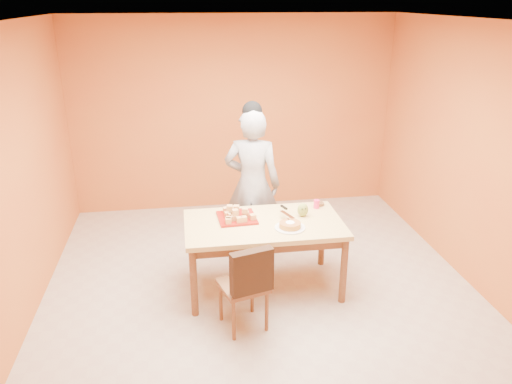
{
  "coord_description": "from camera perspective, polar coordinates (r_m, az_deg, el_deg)",
  "views": [
    {
      "loc": [
        -0.74,
        -4.37,
        2.89
      ],
      "look_at": [
        -0.02,
        0.3,
        1.04
      ],
      "focal_mm": 35.0,
      "sensor_mm": 36.0,
      "label": 1
    }
  ],
  "objects": [
    {
      "name": "magenta_glass",
      "position": [
        5.42,
        6.93,
        -1.38
      ],
      "size": [
        0.08,
        0.08,
        0.09
      ],
      "primitive_type": "cylinder",
      "rotation": [
        0.0,
        0.0,
        0.42
      ],
      "color": "#E3225C",
      "rests_on": "dining_table"
    },
    {
      "name": "floor",
      "position": [
        5.29,
        0.77,
        -11.75
      ],
      "size": [
        5.0,
        5.0,
        0.0
      ],
      "primitive_type": "plane",
      "color": "#BCB3A1",
      "rests_on": "ground"
    },
    {
      "name": "dining_table",
      "position": [
        5.1,
        0.9,
        -4.45
      ],
      "size": [
        1.6,
        0.9,
        0.76
      ],
      "color": "#D6BC70",
      "rests_on": "floor"
    },
    {
      "name": "checker_tin",
      "position": [
        5.51,
        7.29,
        -1.36
      ],
      "size": [
        0.11,
        0.11,
        0.03
      ],
      "primitive_type": "cylinder",
      "rotation": [
        0.0,
        0.0,
        -0.18
      ],
      "color": "black",
      "rests_on": "dining_table"
    },
    {
      "name": "wall_right",
      "position": [
        5.51,
        24.63,
        3.18
      ],
      "size": [
        0.0,
        5.0,
        5.0
      ],
      "primitive_type": "plane",
      "rotation": [
        1.57,
        0.0,
        -1.57
      ],
      "color": "#C06B2C",
      "rests_on": "floor"
    },
    {
      "name": "red_dinner_plate",
      "position": [
        5.26,
        -1.5,
        -2.4
      ],
      "size": [
        0.24,
        0.24,
        0.01
      ],
      "primitive_type": "cylinder",
      "rotation": [
        0.0,
        0.0,
        -0.07
      ],
      "color": "maroon",
      "rests_on": "dining_table"
    },
    {
      "name": "ceiling",
      "position": [
        4.43,
        0.95,
        18.93
      ],
      "size": [
        5.0,
        5.0,
        0.0
      ],
      "primitive_type": "plane",
      "rotation": [
        3.14,
        0.0,
        0.0
      ],
      "color": "silver",
      "rests_on": "wall_back"
    },
    {
      "name": "person",
      "position": [
        5.71,
        -0.42,
        0.83
      ],
      "size": [
        0.74,
        0.59,
        1.77
      ],
      "primitive_type": "imported",
      "rotation": [
        0.0,
        0.0,
        2.85
      ],
      "color": "#9A9A9D",
      "rests_on": "floor"
    },
    {
      "name": "wall_back",
      "position": [
        7.07,
        -2.54,
        8.79
      ],
      "size": [
        4.5,
        0.0,
        4.5
      ],
      "primitive_type": "plane",
      "rotation": [
        1.57,
        0.0,
        0.0
      ],
      "color": "#C06B2C",
      "rests_on": "floor"
    },
    {
      "name": "sponge_cake",
      "position": [
        4.93,
        3.91,
        -3.78
      ],
      "size": [
        0.24,
        0.24,
        0.05
      ],
      "primitive_type": "cylinder",
      "rotation": [
        0.0,
        0.0,
        0.11
      ],
      "color": "gold",
      "rests_on": "white_cake_plate"
    },
    {
      "name": "pastry_pile",
      "position": [
        5.11,
        -2.21,
        -2.27
      ],
      "size": [
        0.35,
        0.35,
        0.11
      ],
      "primitive_type": null,
      "color": "#E1AD60",
      "rests_on": "pastry_platter"
    },
    {
      "name": "egg_ornament",
      "position": [
        5.2,
        5.37,
        -2.04
      ],
      "size": [
        0.13,
        0.12,
        0.14
      ],
      "primitive_type": "ellipsoid",
      "rotation": [
        0.0,
        0.0,
        0.27
      ],
      "color": "olive",
      "rests_on": "dining_table"
    },
    {
      "name": "pastry_platter",
      "position": [
        5.14,
        -2.2,
        -2.96
      ],
      "size": [
        0.4,
        0.4,
        0.02
      ],
      "primitive_type": "cube",
      "rotation": [
        0.0,
        0.0,
        0.06
      ],
      "color": "maroon",
      "rests_on": "dining_table"
    },
    {
      "name": "wall_left",
      "position": [
        4.87,
        -26.27,
        0.66
      ],
      "size": [
        0.0,
        5.0,
        5.0
      ],
      "primitive_type": "plane",
      "rotation": [
        1.57,
        0.0,
        1.57
      ],
      "color": "#C06B2C",
      "rests_on": "floor"
    },
    {
      "name": "dining_chair",
      "position": [
        4.61,
        -1.45,
        -10.48
      ],
      "size": [
        0.51,
        0.57,
        0.88
      ],
      "rotation": [
        0.0,
        0.0,
        0.28
      ],
      "color": "brown",
      "rests_on": "floor"
    },
    {
      "name": "cake_server",
      "position": [
        5.08,
        3.59,
        -2.6
      ],
      "size": [
        0.12,
        0.23,
        0.01
      ],
      "primitive_type": "cube",
      "rotation": [
        0.0,
        0.0,
        0.37
      ],
      "color": "white",
      "rests_on": "sponge_cake"
    },
    {
      "name": "white_cake_plate",
      "position": [
        4.95,
        3.9,
        -4.09
      ],
      "size": [
        0.34,
        0.34,
        0.01
      ],
      "primitive_type": "cylinder",
      "rotation": [
        0.0,
        0.0,
        -0.13
      ],
      "color": "silver",
      "rests_on": "dining_table"
    }
  ]
}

